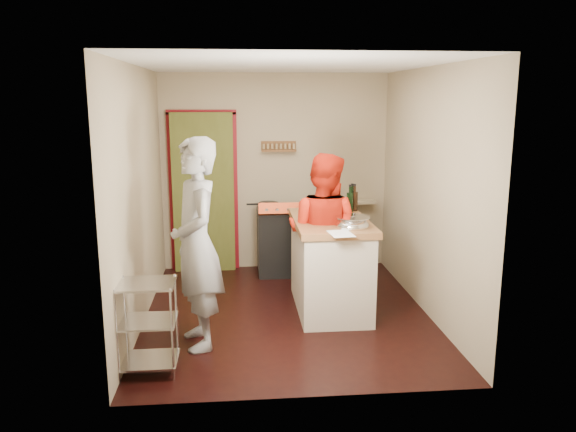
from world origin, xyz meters
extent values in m
plane|color=black|center=(0.00, 0.00, 0.00)|extent=(3.50, 3.50, 0.00)
cube|color=tan|center=(0.00, 1.75, 1.30)|extent=(3.00, 0.04, 2.60)
cube|color=#565B23|center=(-0.95, 1.80, 1.05)|extent=(0.80, 0.40, 2.10)
cube|color=maroon|center=(-1.37, 1.73, 1.05)|extent=(0.06, 0.06, 2.10)
cube|color=maroon|center=(-0.53, 1.73, 1.05)|extent=(0.06, 0.06, 2.10)
cube|color=maroon|center=(-0.95, 1.73, 2.10)|extent=(0.90, 0.06, 0.06)
cube|color=brown|center=(0.05, 1.70, 1.60)|extent=(0.46, 0.09, 0.03)
cube|color=brown|center=(0.05, 1.74, 1.66)|extent=(0.46, 0.02, 0.12)
cube|color=olive|center=(0.05, 1.70, 1.66)|extent=(0.42, 0.04, 0.07)
cube|color=tan|center=(0.95, 1.65, 0.90)|extent=(0.80, 0.18, 0.04)
cube|color=black|center=(0.75, 1.65, 1.02)|extent=(0.10, 0.14, 0.22)
cube|color=tan|center=(-1.50, 0.00, 1.30)|extent=(0.04, 3.50, 2.60)
cube|color=tan|center=(1.50, 0.00, 1.30)|extent=(0.04, 3.50, 2.60)
cube|color=white|center=(0.00, 0.00, 2.61)|extent=(3.00, 3.50, 0.02)
cube|color=black|center=(0.05, 1.43, 0.40)|extent=(0.60, 0.55, 0.80)
cube|color=black|center=(0.05, 1.43, 0.83)|extent=(0.60, 0.55, 0.06)
cube|color=maroon|center=(0.05, 1.15, 0.92)|extent=(0.60, 0.15, 0.17)
cylinder|color=black|center=(-0.10, 1.56, 0.91)|extent=(0.26, 0.26, 0.05)
cylinder|color=silver|center=(-1.50, -1.38, 0.40)|extent=(0.02, 0.02, 0.80)
cylinder|color=silver|center=(-1.06, -1.38, 0.40)|extent=(0.02, 0.02, 0.80)
cylinder|color=silver|center=(-1.50, -1.02, 0.40)|extent=(0.02, 0.02, 0.80)
cylinder|color=silver|center=(-1.06, -1.02, 0.40)|extent=(0.02, 0.02, 0.80)
cube|color=silver|center=(-1.28, -1.20, 0.10)|extent=(0.48, 0.40, 0.02)
cube|color=silver|center=(-1.28, -1.20, 0.45)|extent=(0.48, 0.40, 0.02)
cube|color=silver|center=(-1.28, -1.20, 0.78)|extent=(0.48, 0.40, 0.02)
cube|color=beige|center=(0.48, 0.10, 0.47)|extent=(0.72, 1.27, 0.94)
cube|color=#905D36|center=(0.48, 0.10, 0.97)|extent=(0.79, 1.34, 0.07)
cube|color=tan|center=(0.39, 0.39, 1.02)|extent=(0.40, 0.40, 0.02)
cylinder|color=gold|center=(0.39, 0.39, 1.04)|extent=(0.32, 0.32, 0.02)
ellipsoid|color=silver|center=(0.63, -0.30, 1.06)|extent=(0.35, 0.35, 0.11)
cylinder|color=white|center=(0.59, 0.60, 1.15)|extent=(0.12, 0.12, 0.28)
cylinder|color=silver|center=(0.65, 0.18, 1.09)|extent=(0.06, 0.06, 0.17)
cube|color=white|center=(0.47, -0.56, 1.01)|extent=(0.24, 0.32, 0.00)
cylinder|color=black|center=(0.81, 0.56, 1.16)|extent=(0.08, 0.08, 0.31)
cylinder|color=black|center=(0.83, 0.53, 1.16)|extent=(0.08, 0.08, 0.31)
cylinder|color=black|center=(0.77, 0.48, 1.16)|extent=(0.08, 0.08, 0.31)
imported|color=#B0B1B5|center=(-0.89, -0.70, 0.97)|extent=(0.64, 0.81, 1.95)
imported|color=red|center=(0.40, 0.06, 0.86)|extent=(1.05, 0.99, 1.72)
camera|label=1|loc=(-0.52, -5.69, 2.28)|focal=35.00mm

